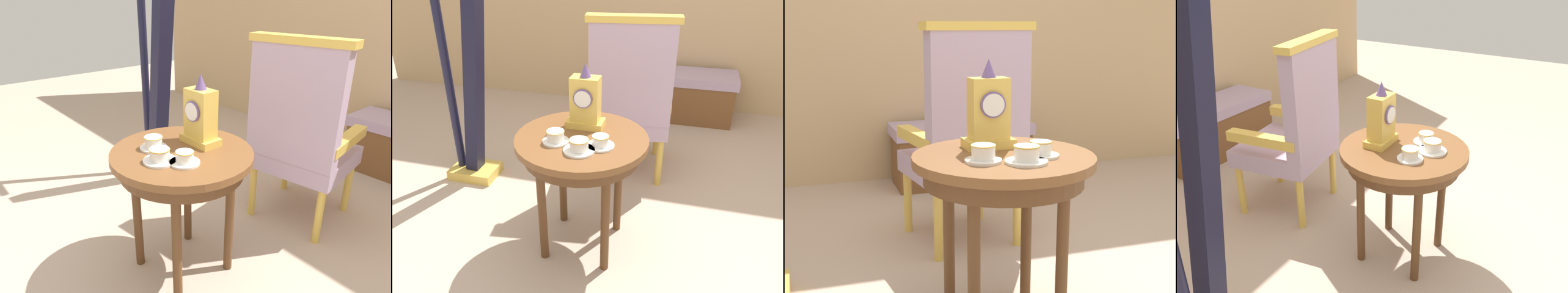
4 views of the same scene
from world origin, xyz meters
The scene contains 9 objects.
ground_plane centered at (0.00, 0.00, 0.00)m, with size 10.00×10.00×0.00m, color #BCA38E.
side_table centered at (-0.06, 0.02, 0.58)m, with size 0.66×0.66×0.67m.
teacup_left centered at (-0.17, -0.06, 0.69)m, with size 0.13×0.13×0.06m.
teacup_right centered at (-0.04, -0.12, 0.69)m, with size 0.15×0.15×0.06m.
teacup_center centered at (0.05, -0.05, 0.69)m, with size 0.13×0.13×0.06m.
mantel_clock centered at (-0.08, 0.14, 0.80)m, with size 0.19×0.11×0.34m.
armchair centered at (0.04, 0.81, 0.59)m, with size 0.61×0.60×1.14m.
harp centered at (-0.97, 0.50, 0.73)m, with size 0.40×0.24×1.81m.
window_bench centered at (0.33, 1.95, 0.22)m, with size 0.99×0.40×0.44m.
Camera 2 is at (0.42, -1.66, 1.55)m, focal length 36.59 mm.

